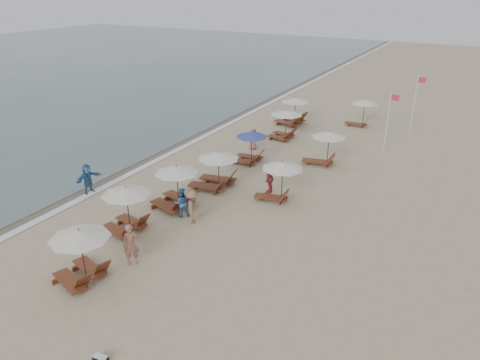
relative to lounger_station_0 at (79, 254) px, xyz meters
The scene contains 22 objects.
ground 6.79m from the lounger_station_0, 35.35° to the left, with size 160.00×160.00×0.00m, color tan.
wet_sand_band 15.61m from the lounger_station_0, 116.99° to the left, with size 3.20×140.00×0.01m, color #6B5E4C.
foam_line 15.06m from the lounger_station_0, 112.56° to the left, with size 0.50×140.00×0.02m, color white.
lounger_station_0 is the anchor object (origin of this frame).
lounger_station_1 4.02m from the lounger_station_0, 106.34° to the left, with size 2.53×2.31×2.34m.
lounger_station_2 7.08m from the lounger_station_0, 95.33° to the left, with size 2.69×2.38×2.35m.
lounger_station_3 10.16m from the lounger_station_0, 90.56° to the left, with size 2.82×2.36×2.19m.
lounger_station_4 14.59m from the lounger_station_0, 90.89° to the left, with size 2.35×2.06×2.17m.
lounger_station_5 20.11m from the lounger_station_0, 90.57° to the left, with size 2.54×2.41×2.26m.
lounger_station_6 23.91m from the lounger_station_0, 92.81° to the left, with size 2.80×2.44×2.27m.
inland_station_0 11.04m from the lounger_station_0, 69.87° to the left, with size 2.59×2.24×2.22m.
inland_station_1 17.09m from the lounger_station_0, 75.86° to the left, with size 2.75×2.24×2.22m.
inland_station_2 26.44m from the lounger_station_0, 81.36° to the left, with size 2.52×2.24×2.22m.
beachgoer_near 2.14m from the lounger_station_0, 63.09° to the left, with size 0.68×0.44×1.85m, color #A56859.
beachgoer_mid_a 6.38m from the lounger_station_0, 87.15° to the left, with size 0.76×0.60×1.57m, color #3667A3.
beachgoer_mid_b 6.21m from the lounger_station_0, 79.12° to the left, with size 1.12×0.64×1.73m, color #906449.
beachgoer_far_a 11.43m from the lounger_station_0, 74.75° to the left, with size 1.08×0.45×1.84m, color #B84A49.
beachgoer_far_b 17.07m from the lounger_station_0, 93.94° to the left, with size 0.75×0.49×1.53m, color #A06857.
waterline_walker 8.53m from the lounger_station_0, 134.21° to the left, with size 1.60×0.51×1.73m, color #326396.
duffel_bag 4.83m from the lounger_station_0, 37.01° to the right, with size 0.50×0.29×0.26m.
flag_pole_near 22.60m from the lounger_station_0, 71.86° to the left, with size 0.59×0.08×4.15m.
flag_pole_far 27.41m from the lounger_station_0, 73.14° to the left, with size 0.59×0.08×4.59m.
Camera 1 is at (7.41, -14.03, 11.12)m, focal length 34.15 mm.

